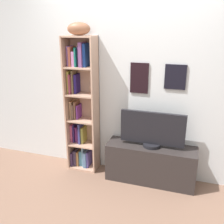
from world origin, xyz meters
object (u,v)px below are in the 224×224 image
(bookshelf, at_px, (81,108))
(television, at_px, (152,130))
(football, at_px, (79,29))
(tv_stand, at_px, (150,164))

(bookshelf, bearing_deg, television, -4.36)
(bookshelf, height_order, football, football)
(tv_stand, distance_m, television, 0.48)
(bookshelf, distance_m, football, 1.02)
(bookshelf, xyz_separation_m, football, (0.03, -0.03, 1.02))
(tv_stand, bearing_deg, football, 177.11)
(tv_stand, height_order, television, television)
(bookshelf, xyz_separation_m, tv_stand, (1.00, -0.08, -0.64))
(football, distance_m, tv_stand, 1.92)
(bookshelf, height_order, tv_stand, bookshelf)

